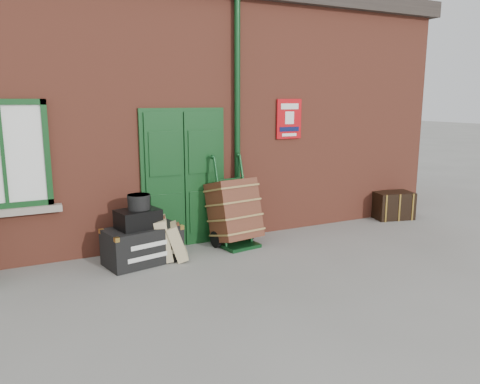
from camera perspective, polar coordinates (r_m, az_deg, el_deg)
ground at (r=6.78m, az=0.04°, el=-9.43°), size 80.00×80.00×0.00m
station_building at (r=9.60m, az=-9.45°, el=9.70°), size 10.30×4.30×4.36m
houdini_trunk at (r=7.13m, az=-11.79°, el=-6.32°), size 1.18×0.80×0.54m
strongbox at (r=7.01m, az=-12.32°, el=-3.20°), size 0.67×0.55×0.27m
hatbox at (r=6.99m, az=-12.22°, el=-1.18°), size 0.38×0.38×0.22m
suitcase_back at (r=7.18m, az=-9.32°, el=-5.63°), size 0.40×0.52×0.66m
suitcase_front at (r=7.15m, az=-7.69°, el=-6.02°), size 0.43×0.49×0.57m
porter_trolley at (r=7.73m, az=-0.71°, el=-2.40°), size 0.82×0.87×1.48m
dark_trunk at (r=10.02m, az=18.13°, el=-1.54°), size 0.85×0.66×0.55m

